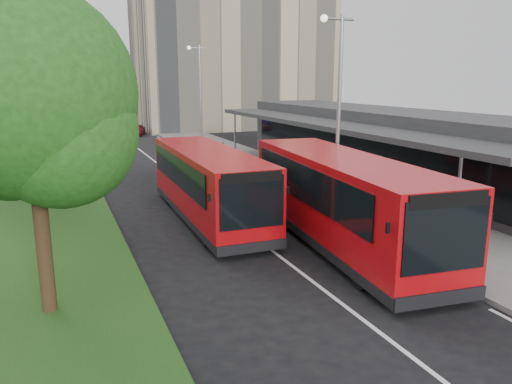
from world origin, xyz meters
TOP-DOWN VIEW (x-y plane):
  - ground at (0.00, 0.00)m, footprint 120.00×120.00m
  - pavement at (6.00, 20.00)m, footprint 5.00×80.00m
  - grass_verge at (-7.00, 20.00)m, footprint 5.00×80.00m
  - lane_centre_line at (0.00, 15.00)m, footprint 0.12×70.00m
  - kerb_dashes at (3.30, 19.00)m, footprint 0.12×56.00m
  - office_block at (14.00, 42.00)m, footprint 22.00×12.00m
  - station_building at (10.86, 8.00)m, footprint 7.70×26.00m
  - tree_near at (-7.01, -2.95)m, footprint 4.86×4.86m
  - tree_mid at (-7.01, 9.05)m, footprint 5.10×5.10m
  - tree_far at (-7.01, 21.05)m, footprint 4.98×4.98m
  - lamp_post_near at (4.12, 2.00)m, footprint 1.44×0.28m
  - lamp_post_far at (4.12, 22.00)m, footprint 1.44×0.28m
  - bus_main at (2.45, -1.27)m, footprint 3.83×11.23m
  - bus_second at (-0.82, 3.72)m, footprint 2.79×10.24m
  - litter_bin at (6.05, 9.30)m, footprint 0.59×0.59m
  - bollard at (4.67, 18.23)m, footprint 0.18×0.18m
  - car_near at (1.62, 36.71)m, footprint 2.33×3.54m
  - car_far at (-1.43, 42.83)m, footprint 1.78×3.85m

SIDE VIEW (x-z plane):
  - ground at x=0.00m, z-range 0.00..0.00m
  - kerb_dashes at x=3.30m, z-range 0.00..0.01m
  - lane_centre_line at x=0.00m, z-range 0.00..0.01m
  - grass_verge at x=-7.00m, z-range 0.00..0.10m
  - pavement at x=6.00m, z-range 0.00..0.15m
  - litter_bin at x=6.05m, z-range 0.15..0.97m
  - car_near at x=1.62m, z-range 0.00..1.12m
  - car_far at x=-1.43m, z-range 0.00..1.22m
  - bollard at x=4.67m, z-range 0.15..1.25m
  - bus_second at x=-0.82m, z-range 0.04..2.92m
  - bus_main at x=2.45m, z-range 0.04..3.16m
  - station_building at x=10.86m, z-range 0.04..4.04m
  - lamp_post_near at x=4.12m, z-range 0.72..8.72m
  - lamp_post_far at x=4.12m, z-range 0.72..8.72m
  - tree_near at x=-7.01m, z-range 1.14..8.96m
  - tree_far at x=-7.01m, z-range 1.17..9.17m
  - tree_mid at x=-7.01m, z-range 1.19..9.38m
  - office_block at x=14.00m, z-range 0.00..18.00m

